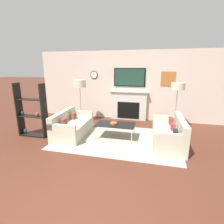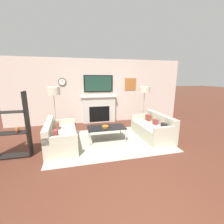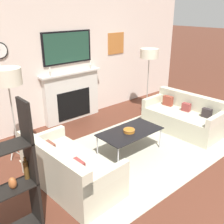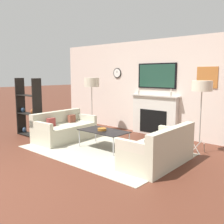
# 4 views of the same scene
# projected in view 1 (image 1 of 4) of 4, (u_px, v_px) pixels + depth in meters

# --- Properties ---
(ground_plane) EXTENTS (60.00, 60.00, 0.00)m
(ground_plane) POSITION_uv_depth(u_px,v_px,m) (79.00, 209.00, 2.63)
(ground_plane) COLOR #532A1D
(fireplace_wall) EXTENTS (7.57, 0.28, 2.70)m
(fireplace_wall) POSITION_uv_depth(u_px,v_px,m) (129.00, 89.00, 6.92)
(fireplace_wall) COLOR beige
(fireplace_wall) RESTS_ON ground_plane
(area_rug) EXTENTS (3.52, 2.30, 0.01)m
(area_rug) POSITION_uv_depth(u_px,v_px,m) (117.00, 139.00, 5.17)
(area_rug) COLOR #AEAA95
(area_rug) RESTS_ON ground_plane
(couch_left) EXTENTS (0.89, 1.65, 0.74)m
(couch_left) POSITION_uv_depth(u_px,v_px,m) (72.00, 127.00, 5.44)
(couch_left) COLOR #BDBAA1
(couch_left) RESTS_ON ground_plane
(couch_right) EXTENTS (0.84, 1.65, 0.77)m
(couch_right) POSITION_uv_depth(u_px,v_px,m) (169.00, 135.00, 4.76)
(couch_right) COLOR #BDBAA1
(couch_right) RESTS_ON ground_plane
(coffee_table) EXTENTS (1.16, 0.63, 0.44)m
(coffee_table) POSITION_uv_depth(u_px,v_px,m) (115.00, 125.00, 5.17)
(coffee_table) COLOR black
(coffee_table) RESTS_ON ground_plane
(decorative_bowl) EXTENTS (0.21, 0.21, 0.06)m
(decorative_bowl) POSITION_uv_depth(u_px,v_px,m) (114.00, 123.00, 5.15)
(decorative_bowl) COLOR #AE651E
(decorative_bowl) RESTS_ON coffee_table
(floor_lamp_left) EXTENTS (0.45, 0.45, 1.63)m
(floor_lamp_left) POSITION_uv_depth(u_px,v_px,m) (80.00, 84.00, 6.39)
(floor_lamp_left) COLOR #9E998E
(floor_lamp_left) RESTS_ON ground_plane
(floor_lamp_right) EXTENTS (0.44, 0.44, 1.60)m
(floor_lamp_right) POSITION_uv_depth(u_px,v_px,m) (178.00, 87.00, 5.60)
(floor_lamp_right) COLOR #9E998E
(floor_lamp_right) RESTS_ON ground_plane
(shelf_unit) EXTENTS (0.91, 0.28, 1.62)m
(shelf_unit) POSITION_uv_depth(u_px,v_px,m) (31.00, 113.00, 5.28)
(shelf_unit) COLOR black
(shelf_unit) RESTS_ON ground_plane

